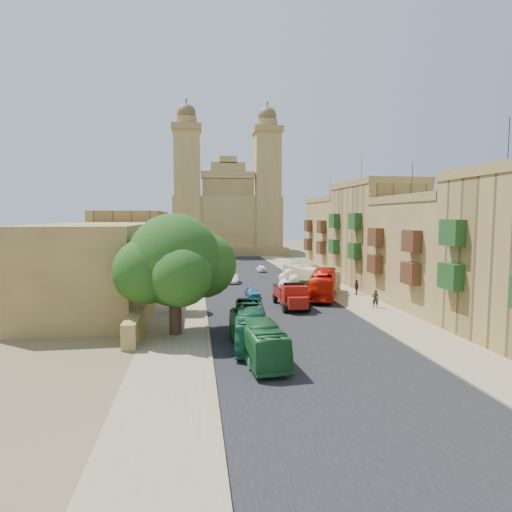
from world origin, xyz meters
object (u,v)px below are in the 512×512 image
object	(u,v)px
ficus_tree	(176,263)
car_dkblue	(216,267)
bus_red_east	(323,284)
pedestrian_c	(356,287)
car_white_b	(261,268)
bus_cream_east	(309,277)
street_tree_d	(183,247)
car_blue_b	(213,260)
street_tree_a	(173,275)
street_tree_c	(181,254)
church	(226,215)
red_truck	(291,291)
olive_pickup	(306,286)
car_blue_a	(252,292)
pedestrian_a	(375,299)
bus_green_north	(250,325)
car_cream	(287,277)
car_white_a	(234,279)
bus_green_south	(257,337)
street_tree_b	(178,265)

from	to	relation	value
ficus_tree	car_dkblue	distance (m)	40.38
bus_red_east	pedestrian_c	distance (m)	4.46
ficus_tree	car_white_b	size ratio (longest dim) A/B	2.84
bus_cream_east	car_dkblue	size ratio (longest dim) A/B	2.46
street_tree_d	car_blue_b	xyz separation A→B (m)	(5.67, 8.40, -3.14)
street_tree_a	car_white_b	distance (m)	31.68
bus_red_east	street_tree_d	bearing A→B (deg)	-41.23
car_blue_b	street_tree_c	bearing A→B (deg)	-105.31
car_white_b	pedestrian_c	bearing A→B (deg)	106.94
car_blue_b	church	bearing A→B (deg)	79.21
red_truck	olive_pickup	world-z (taller)	red_truck
car_blue_a	street_tree_a	bearing A→B (deg)	-147.15
car_dkblue	pedestrian_a	bearing A→B (deg)	-60.62
car_blue_a	pedestrian_c	size ratio (longest dim) A/B	1.88
church	car_dkblue	distance (m)	36.22
pedestrian_a	street_tree_c	bearing A→B (deg)	-34.76
bus_red_east	bus_cream_east	size ratio (longest dim) A/B	1.02
bus_green_north	street_tree_a	bearing A→B (deg)	124.49
street_tree_c	car_cream	bearing A→B (deg)	-22.67
street_tree_d	car_white_a	distance (m)	20.53
olive_pickup	car_blue_a	distance (m)	6.75
street_tree_d	bus_green_north	xyz separation A→B (m)	(6.00, -47.00, -2.44)
street_tree_c	car_blue_a	size ratio (longest dim) A/B	1.60
bus_cream_east	car_white_a	bearing A→B (deg)	-45.99
red_truck	bus_green_north	bearing A→B (deg)	-116.09
bus_green_south	car_dkblue	size ratio (longest dim) A/B	2.10
ficus_tree	bus_red_east	xyz separation A→B (m)	(15.92, 13.25, -4.05)
car_blue_a	street_tree_c	bearing A→B (deg)	111.03
street_tree_a	street_tree_d	size ratio (longest dim) A/B	0.97
street_tree_b	car_blue_a	bearing A→B (deg)	-32.03
car_white_a	bus_red_east	bearing A→B (deg)	-47.17
street_tree_d	bus_green_south	bearing A→B (deg)	-83.18
olive_pickup	car_cream	xyz separation A→B (m)	(-0.13, 9.74, -0.32)
church	car_white_a	xyz separation A→B (m)	(-2.69, -49.54, -8.92)
street_tree_a	bus_green_south	world-z (taller)	street_tree_a
car_cream	car_blue_b	bearing A→B (deg)	-54.76
bus_green_south	street_tree_d	bearing A→B (deg)	92.04
bus_red_east	car_white_b	xyz separation A→B (m)	(-3.54, 23.49, -0.95)
bus_cream_east	olive_pickup	bearing A→B (deg)	53.81
bus_green_south	bus_green_north	world-z (taller)	bus_green_north
street_tree_a	church	bearing A→B (deg)	81.46
olive_pickup	bus_red_east	size ratio (longest dim) A/B	0.46
street_tree_c	bus_red_east	distance (m)	25.06
car_cream	car_white_b	xyz separation A→B (m)	(-2.04, 11.01, -0.04)
olive_pickup	car_blue_b	xyz separation A→B (m)	(-9.46, 36.40, -0.33)
street_tree_c	bus_red_east	size ratio (longest dim) A/B	0.49
bus_green_north	car_white_a	xyz separation A→B (m)	(1.31, 28.08, -0.70)
church	street_tree_c	size ratio (longest dim) A/B	6.80
red_truck	bus_cream_east	distance (m)	12.04
street_tree_b	car_dkblue	bearing A→B (deg)	74.22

